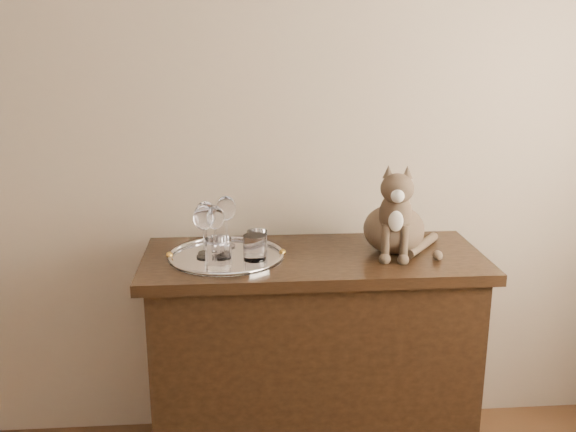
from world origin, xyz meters
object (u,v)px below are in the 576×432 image
sideboard (312,363)px  wine_glass_c (204,231)px  tumbler_a (255,248)px  tumbler_b (218,253)px  wine_glass_a (206,228)px  wine_glass_d (215,230)px  cat (395,206)px  tumbler_c (257,242)px  wine_glass_b (226,222)px  tray (227,258)px

sideboard → wine_glass_c: wine_glass_c is taller
tumbler_a → tumbler_b: size_ratio=0.88×
wine_glass_a → wine_glass_d: 0.04m
cat → wine_glass_a: bearing=-168.0°
tumbler_c → wine_glass_b: bearing=145.5°
tumbler_a → cat: cat is taller
wine_glass_d → cat: (0.63, 0.01, 0.07)m
tray → cat: 0.62m
wine_glass_c → cat: cat is taller
tumbler_b → tumbler_a: bearing=28.1°
wine_glass_c → tumbler_b: wine_glass_c is taller
wine_glass_d → tumbler_b: wine_glass_d is taller
wine_glass_a → cat: 0.67m
wine_glass_b → wine_glass_c: 0.13m
wine_glass_d → tumbler_a: 0.15m
tumbler_a → cat: (0.50, 0.08, 0.12)m
wine_glass_b → tumbler_a: bearing=-57.6°
wine_glass_d → wine_glass_c: bearing=-149.0°
tumbler_a → tumbler_c: (0.01, 0.08, -0.00)m
tray → tumbler_b: 0.12m
tray → tumbler_a: tumbler_a is taller
tumbler_a → sideboard: bearing=15.1°
tumbler_a → cat: size_ratio=0.26×
tray → wine_glass_a: bearing=154.3°
wine_glass_b → wine_glass_a: bearing=-132.8°
tumbler_b → tumbler_c: (0.13, 0.14, -0.01)m
tumbler_c → wine_glass_c: bearing=-168.4°
wine_glass_b → cat: 0.60m
tray → tumbler_c: bearing=18.5°
wine_glass_b → cat: size_ratio=0.57×
wine_glass_a → wine_glass_b: bearing=47.2°
sideboard → wine_glass_b: (-0.31, 0.09, 0.53)m
wine_glass_c → tumbler_c: (0.18, 0.04, -0.05)m
tumbler_c → tumbler_a: bearing=-98.6°
wine_glass_d → wine_glass_b: bearing=66.9°
tumbler_c → cat: 0.50m
tray → wine_glass_b: bearing=89.6°
wine_glass_c → tumbler_a: bearing=-13.1°
wine_glass_c → wine_glass_d: size_ratio=1.04×
wine_glass_b → wine_glass_c: wine_glass_b is taller
wine_glass_b → sideboard: bearing=-17.2°
tray → sideboard: bearing=2.9°
tray → wine_glass_b: (0.00, 0.11, 0.10)m
tray → wine_glass_c: size_ratio=2.15×
tray → wine_glass_a: 0.13m
tumbler_a → tumbler_b: (-0.12, -0.06, 0.01)m
wine_glass_a → tumbler_c: 0.19m
wine_glass_d → cat: cat is taller
tumbler_a → cat: bearing=8.6°
sideboard → tumbler_c: 0.51m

